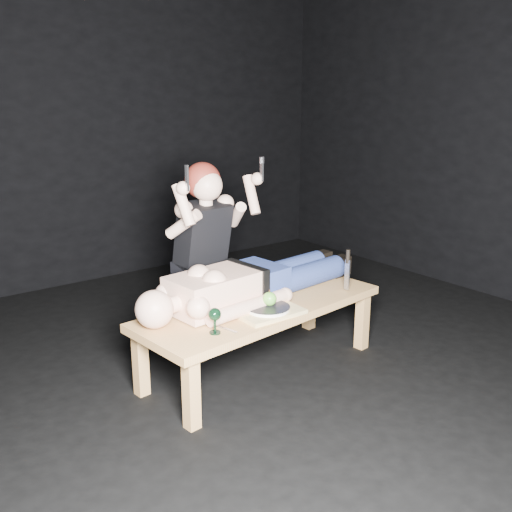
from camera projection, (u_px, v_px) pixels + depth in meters
name	position (u px, v px, depth m)	size (l,w,h in m)	color
ground	(264.00, 372.00, 3.71)	(5.00, 5.00, 0.00)	black
back_wall	(94.00, 119.00, 5.21)	(5.00, 5.00, 0.00)	black
table	(261.00, 337.00, 3.68)	(1.64, 0.61, 0.45)	#AE884F
lying_man	(254.00, 276.00, 3.70)	(1.74, 0.53, 0.28)	beige
kneeling_woman	(196.00, 254.00, 3.93)	(0.71, 0.80, 1.34)	black
serving_tray	(268.00, 312.00, 3.46)	(0.39, 0.28, 0.02)	tan
plate	(268.00, 308.00, 3.45)	(0.26, 0.26, 0.02)	white
apple	(270.00, 299.00, 3.46)	(0.08, 0.08, 0.08)	#4D962E
goblet	(215.00, 321.00, 3.16)	(0.07, 0.07, 0.15)	black
fork_flat	(225.00, 329.00, 3.23)	(0.02, 0.17, 0.01)	#B2B2B7
knife_flat	(284.00, 308.00, 3.54)	(0.02, 0.17, 0.01)	#B2B2B7
spoon_flat	(277.00, 306.00, 3.57)	(0.02, 0.17, 0.01)	#B2B2B7
carving_knife	(347.00, 270.00, 3.82)	(0.04, 0.04, 0.29)	#B2B2B7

